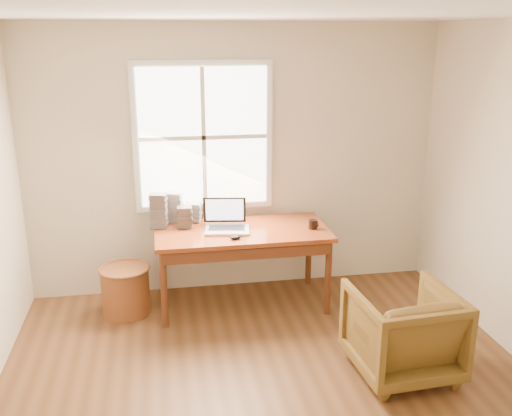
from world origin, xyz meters
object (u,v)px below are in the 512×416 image
(wicker_stool, at_px, (126,291))
(cd_stack_a, at_px, (174,207))
(armchair, at_px, (403,331))
(laptop, at_px, (227,215))
(desk, at_px, (242,231))
(coffee_mug, at_px, (313,224))

(wicker_stool, height_order, cd_stack_a, cd_stack_a)
(armchair, bearing_deg, laptop, -52.77)
(armchair, distance_m, cd_stack_a, 2.40)
(desk, xyz_separation_m, coffee_mug, (0.65, -0.10, 0.06))
(armchair, distance_m, laptop, 1.85)
(desk, distance_m, laptop, 0.23)
(desk, height_order, armchair, desk)
(desk, relative_size, laptop, 3.58)
(desk, height_order, coffee_mug, coffee_mug)
(coffee_mug, distance_m, cd_stack_a, 1.33)
(wicker_stool, relative_size, laptop, 0.98)
(desk, bearing_deg, wicker_stool, 180.00)
(desk, bearing_deg, armchair, -53.38)
(wicker_stool, xyz_separation_m, laptop, (0.95, -0.03, 0.69))
(wicker_stool, bearing_deg, laptop, -1.67)
(laptop, bearing_deg, coffee_mug, 3.87)
(desk, xyz_separation_m, laptop, (-0.14, -0.03, 0.18))
(armchair, height_order, wicker_stool, armchair)
(armchair, height_order, laptop, laptop)
(wicker_stool, height_order, coffee_mug, coffee_mug)
(armchair, xyz_separation_m, wicker_stool, (-2.10, 1.36, -0.12))
(wicker_stool, distance_m, coffee_mug, 1.83)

